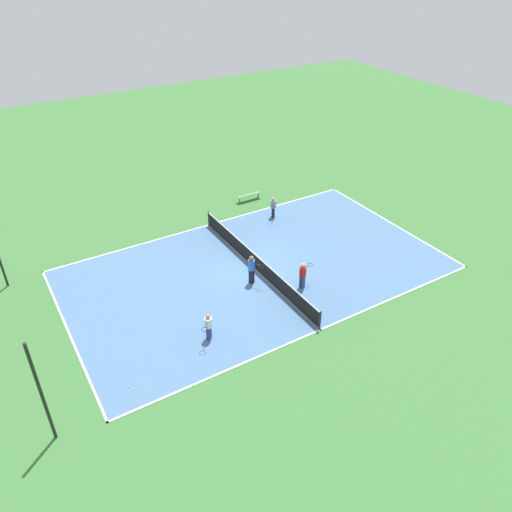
{
  "coord_description": "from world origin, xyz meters",
  "views": [
    {
      "loc": [
        -19.46,
        11.79,
        15.65
      ],
      "look_at": [
        0.0,
        0.0,
        0.9
      ],
      "focal_mm": 35.0,
      "sensor_mm": 36.0,
      "label": 1
    }
  ],
  "objects_px": {
    "bench": "(249,195)",
    "player_baseline_gray": "(273,206)",
    "player_near_white": "(208,325)",
    "tennis_ball_far_baseline": "(128,386)",
    "player_near_blue": "(252,268)",
    "player_coach_red": "(303,274)",
    "fence_post_back_left": "(41,394)",
    "tennis_ball_left_sideline": "(294,215)",
    "tennis_ball_right_alley": "(250,229)",
    "tennis_net": "(256,262)"
  },
  "relations": [
    {
      "from": "player_near_blue",
      "to": "player_baseline_gray",
      "type": "bearing_deg",
      "value": 105.8
    },
    {
      "from": "player_near_white",
      "to": "player_coach_red",
      "type": "relative_size",
      "value": 0.94
    },
    {
      "from": "bench",
      "to": "tennis_ball_right_alley",
      "type": "bearing_deg",
      "value": 60.13
    },
    {
      "from": "tennis_ball_far_baseline",
      "to": "fence_post_back_left",
      "type": "xyz_separation_m",
      "value": [
        -0.93,
        3.1,
        2.27
      ]
    },
    {
      "from": "tennis_ball_right_alley",
      "to": "tennis_ball_left_sideline",
      "type": "bearing_deg",
      "value": -88.4
    },
    {
      "from": "player_baseline_gray",
      "to": "tennis_ball_right_alley",
      "type": "xyz_separation_m",
      "value": [
        -0.65,
        2.15,
        -0.76
      ]
    },
    {
      "from": "tennis_ball_left_sideline",
      "to": "fence_post_back_left",
      "type": "xyz_separation_m",
      "value": [
        -9.56,
        17.35,
        2.27
      ]
    },
    {
      "from": "tennis_net",
      "to": "player_coach_red",
      "type": "relative_size",
      "value": 7.85
    },
    {
      "from": "player_near_white",
      "to": "tennis_ball_far_baseline",
      "type": "xyz_separation_m",
      "value": [
        -0.9,
        4.15,
        -0.75
      ]
    },
    {
      "from": "tennis_ball_right_alley",
      "to": "tennis_ball_left_sideline",
      "type": "distance_m",
      "value": 3.42
    },
    {
      "from": "tennis_ball_far_baseline",
      "to": "player_baseline_gray",
      "type": "bearing_deg",
      "value": -54.73
    },
    {
      "from": "player_coach_red",
      "to": "fence_post_back_left",
      "type": "relative_size",
      "value": 0.32
    },
    {
      "from": "tennis_ball_left_sideline",
      "to": "fence_post_back_left",
      "type": "relative_size",
      "value": 0.01
    },
    {
      "from": "tennis_ball_left_sideline",
      "to": "fence_post_back_left",
      "type": "bearing_deg",
      "value": 118.86
    },
    {
      "from": "tennis_ball_left_sideline",
      "to": "tennis_net",
      "type": "bearing_deg",
      "value": 127.07
    },
    {
      "from": "player_baseline_gray",
      "to": "player_near_white",
      "type": "xyz_separation_m",
      "value": [
        -8.28,
        8.84,
        -0.01
      ]
    },
    {
      "from": "tennis_net",
      "to": "tennis_ball_left_sideline",
      "type": "bearing_deg",
      "value": -52.93
    },
    {
      "from": "player_near_blue",
      "to": "tennis_ball_left_sideline",
      "type": "xyz_separation_m",
      "value": [
        4.99,
        -6.2,
        -0.92
      ]
    },
    {
      "from": "tennis_ball_left_sideline",
      "to": "player_baseline_gray",
      "type": "bearing_deg",
      "value": 66.27
    },
    {
      "from": "player_baseline_gray",
      "to": "tennis_ball_left_sideline",
      "type": "bearing_deg",
      "value": 98.01
    },
    {
      "from": "player_near_white",
      "to": "tennis_ball_left_sideline",
      "type": "relative_size",
      "value": 20.45
    },
    {
      "from": "tennis_net",
      "to": "player_baseline_gray",
      "type": "height_order",
      "value": "player_baseline_gray"
    },
    {
      "from": "bench",
      "to": "tennis_ball_far_baseline",
      "type": "bearing_deg",
      "value": 43.23
    },
    {
      "from": "bench",
      "to": "player_baseline_gray",
      "type": "xyz_separation_m",
      "value": [
        -2.94,
        -0.09,
        0.43
      ]
    },
    {
      "from": "tennis_ball_right_alley",
      "to": "fence_post_back_left",
      "type": "height_order",
      "value": "fence_post_back_left"
    },
    {
      "from": "player_coach_red",
      "to": "player_baseline_gray",
      "type": "bearing_deg",
      "value": 53.32
    },
    {
      "from": "bench",
      "to": "tennis_net",
      "type": "bearing_deg",
      "value": 62.04
    },
    {
      "from": "player_near_white",
      "to": "fence_post_back_left",
      "type": "bearing_deg",
      "value": -35.06
    },
    {
      "from": "tennis_net",
      "to": "tennis_ball_left_sideline",
      "type": "height_order",
      "value": "tennis_net"
    },
    {
      "from": "tennis_ball_left_sideline",
      "to": "tennis_ball_far_baseline",
      "type": "bearing_deg",
      "value": 121.2
    },
    {
      "from": "player_near_white",
      "to": "fence_post_back_left",
      "type": "relative_size",
      "value": 0.3
    },
    {
      "from": "tennis_ball_left_sideline",
      "to": "fence_post_back_left",
      "type": "distance_m",
      "value": 19.94
    },
    {
      "from": "player_near_blue",
      "to": "tennis_ball_far_baseline",
      "type": "bearing_deg",
      "value": -98.26
    },
    {
      "from": "tennis_ball_far_baseline",
      "to": "player_near_blue",
      "type": "bearing_deg",
      "value": -65.7
    },
    {
      "from": "player_baseline_gray",
      "to": "tennis_ball_right_alley",
      "type": "bearing_deg",
      "value": -41.43
    },
    {
      "from": "player_near_blue",
      "to": "player_near_white",
      "type": "relative_size",
      "value": 1.2
    },
    {
      "from": "player_baseline_gray",
      "to": "player_coach_red",
      "type": "relative_size",
      "value": 0.96
    },
    {
      "from": "bench",
      "to": "tennis_ball_far_baseline",
      "type": "relative_size",
      "value": 26.4
    },
    {
      "from": "player_coach_red",
      "to": "bench",
      "type": "bearing_deg",
      "value": 59.65
    },
    {
      "from": "tennis_net",
      "to": "fence_post_back_left",
      "type": "height_order",
      "value": "fence_post_back_left"
    },
    {
      "from": "tennis_net",
      "to": "player_near_white",
      "type": "bearing_deg",
      "value": 127.81
    },
    {
      "from": "player_near_white",
      "to": "tennis_ball_far_baseline",
      "type": "bearing_deg",
      "value": -36.98
    },
    {
      "from": "player_coach_red",
      "to": "tennis_ball_far_baseline",
      "type": "xyz_separation_m",
      "value": [
        -1.93,
        10.12,
        -0.8
      ]
    },
    {
      "from": "player_near_white",
      "to": "player_near_blue",
      "type": "bearing_deg",
      "value": 165.75
    },
    {
      "from": "bench",
      "to": "player_near_white",
      "type": "height_order",
      "value": "player_near_white"
    },
    {
      "from": "player_near_blue",
      "to": "fence_post_back_left",
      "type": "xyz_separation_m",
      "value": [
        -4.57,
        11.15,
        1.35
      ]
    },
    {
      "from": "tennis_net",
      "to": "player_near_blue",
      "type": "relative_size",
      "value": 6.96
    },
    {
      "from": "fence_post_back_left",
      "to": "tennis_ball_left_sideline",
      "type": "bearing_deg",
      "value": -61.14
    },
    {
      "from": "player_baseline_gray",
      "to": "tennis_ball_far_baseline",
      "type": "relative_size",
      "value": 20.76
    },
    {
      "from": "tennis_ball_left_sideline",
      "to": "tennis_ball_far_baseline",
      "type": "height_order",
      "value": "same"
    }
  ]
}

